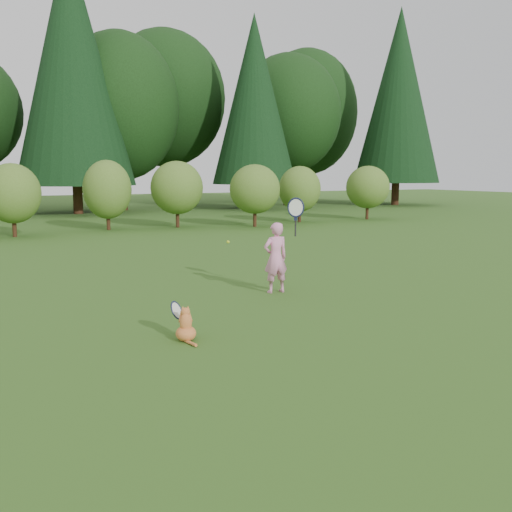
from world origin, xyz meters
name	(u,v)px	position (x,y,z in m)	size (l,w,h in m)	color
ground	(267,306)	(0.00, 0.00, 0.00)	(100.00, 100.00, 0.00)	#335217
shrub_row	(101,194)	(0.00, 13.00, 1.40)	(28.00, 3.00, 2.80)	#4B6820
woodland_backdrop	(56,65)	(0.00, 23.00, 7.50)	(48.00, 10.00, 15.00)	black
child	(276,256)	(0.63, 0.85, 0.67)	(0.70, 0.44, 1.91)	pink
cat	(185,323)	(-1.83, -1.25, 0.23)	(0.41, 0.70, 0.60)	#B45F22
tennis_ball	(228,242)	(0.19, 1.99, 0.82)	(0.06, 0.06, 0.06)	#A1D018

